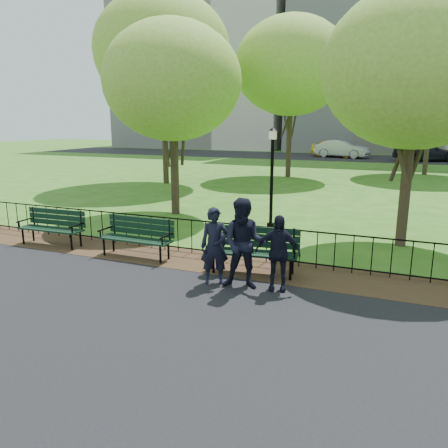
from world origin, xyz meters
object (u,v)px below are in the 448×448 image
at_px(tree_mid_w, 162,52).
at_px(sedan_silver, 342,149).
at_px(lamppost, 272,174).
at_px(tree_near_e, 417,68).
at_px(person_left, 215,246).
at_px(taxi, 337,148).
at_px(tree_near_w, 172,81).
at_px(person_right, 278,253).
at_px(tree_far_e, 436,59).
at_px(person_mid, 244,244).
at_px(sedan_dark, 426,152).
at_px(tree_far_c, 291,66).
at_px(park_bench_left_b, 53,223).
at_px(park_bench_main, 240,243).
at_px(park_bench_left_a, 138,233).

height_order(tree_mid_w, sedan_silver, tree_mid_w).
distance_m(lamppost, tree_near_e, 4.91).
bearing_deg(person_left, taxi, 71.50).
height_order(tree_near_w, tree_mid_w, tree_mid_w).
height_order(lamppost, person_left, lamppost).
relative_size(tree_near_w, person_right, 4.38).
bearing_deg(person_right, person_left, 174.35).
height_order(tree_far_e, taxi, tree_far_e).
distance_m(person_mid, sedan_silver, 34.46).
height_order(tree_near_w, person_right, tree_near_w).
height_order(tree_near_e, tree_mid_w, tree_mid_w).
relative_size(tree_mid_w, sedan_dark, 1.87).
distance_m(lamppost, sedan_dark, 28.53).
xyz_separation_m(lamppost, tree_far_c, (-2.80, 12.97, 4.72)).
bearing_deg(tree_mid_w, taxi, 75.26).
bearing_deg(sedan_silver, tree_far_c, -171.72).
distance_m(park_bench_left_b, tree_far_e, 24.83).
xyz_separation_m(tree_near_e, tree_mid_w, (-12.16, 8.31, 2.18)).
bearing_deg(park_bench_left_b, lamppost, 38.48).
bearing_deg(taxi, person_left, -151.99).
relative_size(park_bench_main, tree_far_e, 0.20).
height_order(park_bench_left_b, sedan_dark, sedan_dark).
distance_m(tree_far_c, person_right, 19.45).
xyz_separation_m(tree_far_e, sedan_silver, (-6.78, 11.46, -6.16)).
bearing_deg(park_bench_left_a, park_bench_main, -2.34).
xyz_separation_m(tree_near_w, sedan_silver, (2.06, 28.35, -3.85)).
height_order(park_bench_main, tree_near_e, tree_near_e).
relative_size(park_bench_left_b, sedan_dark, 0.36).
distance_m(tree_near_w, person_left, 8.28).
height_order(park_bench_left_b, tree_near_e, tree_near_e).
xyz_separation_m(person_right, taxi, (-4.09, 34.90, 0.07)).
xyz_separation_m(tree_near_w, sedan_dark, (9.13, 27.29, -3.90)).
xyz_separation_m(park_bench_main, tree_near_w, (-4.46, 5.15, 3.99)).
xyz_separation_m(tree_near_w, tree_far_c, (1.07, 12.24, 1.76)).
xyz_separation_m(park_bench_left_a, sedan_dark, (7.43, 32.30, 0.16)).
relative_size(tree_near_e, tree_far_c, 0.72).
relative_size(tree_far_e, sedan_dark, 1.91).
bearing_deg(tree_near_e, park_bench_left_a, -149.06).
bearing_deg(park_bench_left_a, person_left, -20.48).
xyz_separation_m(tree_near_e, person_right, (-2.24, -4.44, -3.84)).
distance_m(tree_near_e, person_mid, 6.57).
height_order(person_left, person_mid, person_mid).
distance_m(person_mid, taxi, 35.24).
xyz_separation_m(tree_near_e, sedan_dark, (1.37, 28.67, -3.85)).
relative_size(taxi, sedan_dark, 0.94).
distance_m(park_bench_main, person_mid, 0.97).
height_order(park_bench_main, sedan_dark, sedan_dark).
distance_m(park_bench_left_a, person_left, 2.71).
height_order(tree_far_c, sedan_dark, tree_far_c).
relative_size(park_bench_main, park_bench_left_a, 1.07).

